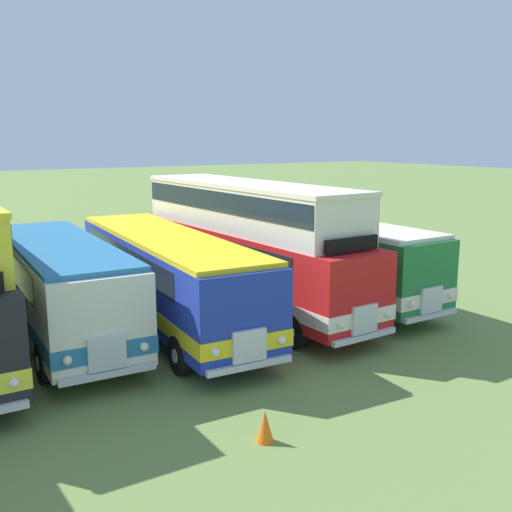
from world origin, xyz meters
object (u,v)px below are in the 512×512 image
(bus_seventh_in_row, at_px, (326,253))
(cone_mid_row, at_px, (265,426))
(bus_fourth_in_row, at_px, (61,283))
(bus_fifth_in_row, at_px, (166,272))
(bus_sixth_in_row, at_px, (248,240))

(bus_seventh_in_row, xyz_separation_m, cone_mid_row, (-7.83, -8.03, -1.42))
(bus_fourth_in_row, bearing_deg, cone_mid_row, -77.74)
(bus_fourth_in_row, distance_m, bus_fifth_in_row, 3.25)
(bus_fifth_in_row, relative_size, bus_seventh_in_row, 1.15)
(bus_sixth_in_row, bearing_deg, cone_mid_row, -118.90)
(bus_sixth_in_row, bearing_deg, bus_fifth_in_row, -176.75)
(bus_seventh_in_row, distance_m, cone_mid_row, 11.31)
(bus_fourth_in_row, distance_m, bus_sixth_in_row, 6.49)
(bus_fifth_in_row, xyz_separation_m, bus_sixth_in_row, (3.22, 0.18, 0.72))
(bus_fifth_in_row, distance_m, cone_mid_row, 8.39)
(bus_fifth_in_row, bearing_deg, cone_mid_row, -99.61)
(bus_fourth_in_row, xyz_separation_m, cone_mid_row, (1.85, -8.51, -1.42))
(bus_seventh_in_row, bearing_deg, bus_fifth_in_row, 178.98)
(bus_sixth_in_row, relative_size, bus_seventh_in_row, 1.13)
(bus_fifth_in_row, height_order, bus_sixth_in_row, bus_sixth_in_row)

